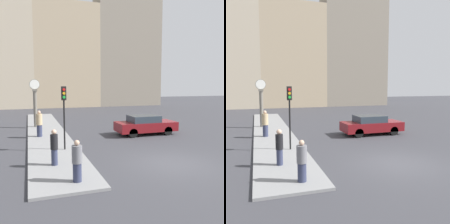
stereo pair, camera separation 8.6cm
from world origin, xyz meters
The scene contains 9 objects.
ground_plane centered at (0.00, 0.00, 0.00)m, with size 120.00×120.00×0.00m, color #38383D.
sidewalk_corner centered at (-5.16, 9.98, 0.06)m, with size 2.80×23.95×0.11m, color gray.
building_row centered at (-0.07, 33.18, 9.45)m, with size 33.52×5.00×19.82m.
sedan_car centered at (1.88, 6.78, 0.74)m, with size 4.52×1.90×1.45m.
traffic_light_near centered at (-4.57, 3.83, 2.65)m, with size 0.26×0.24×3.53m.
street_clock centered at (-5.88, 12.32, 2.14)m, with size 0.87×0.40×4.09m.
pedestrian_grey_jacket centered at (-4.78, -1.06, 0.89)m, with size 0.39×0.39×1.59m.
pedestrian_tan_coat centered at (-5.76, 7.92, 1.02)m, with size 0.43×0.43×1.83m.
pedestrian_black_jacket centered at (-5.40, 1.19, 0.93)m, with size 0.33×0.33×1.64m.
Camera 1 is at (-6.43, -10.04, 3.72)m, focal length 40.00 mm.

